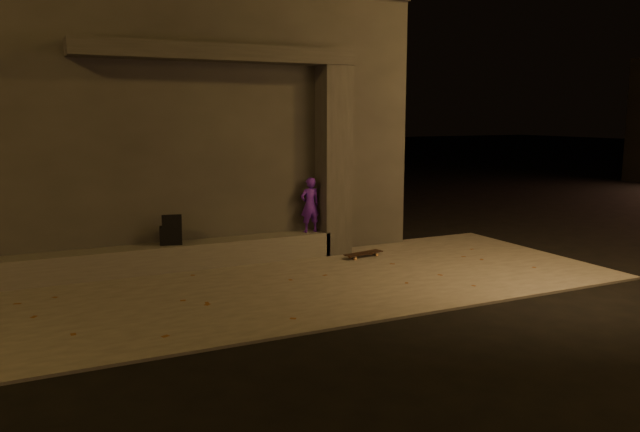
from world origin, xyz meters
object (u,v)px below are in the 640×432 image
skateboarder (310,205)px  column (333,161)px  backpack (171,234)px  skateboard (364,253)px

skateboarder → column: bearing=179.6°
backpack → skateboard: 3.60m
skateboarder → skateboard: 1.38m
skateboard → column: bearing=105.4°
skateboarder → skateboard: bearing=141.3°
backpack → skateboard: (3.50, -0.65, -0.56)m
column → skateboarder: 0.96m
skateboard → backpack: bearing=158.4°
skateboarder → backpack: 2.70m
backpack → skateboarder: bearing=13.0°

